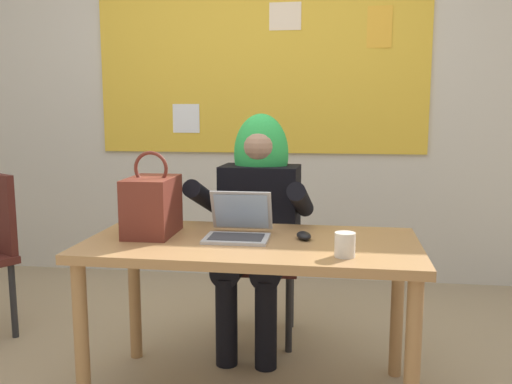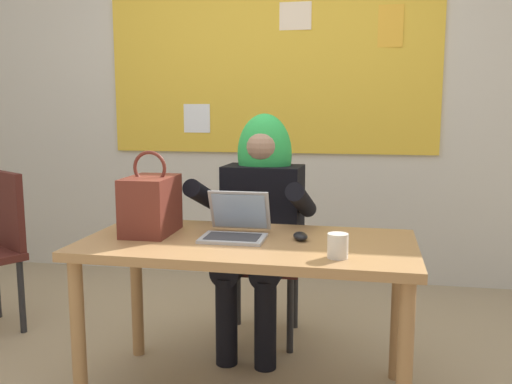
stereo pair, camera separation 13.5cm
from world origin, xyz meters
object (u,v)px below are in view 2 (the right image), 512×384
object	(u,v)px
desk_main	(248,260)
person_costumed	(260,210)
laptop	(236,227)
computer_mouse	(300,236)
coffee_mug	(338,246)
handbag	(151,204)
chair_at_desk	(264,247)

from	to	relation	value
desk_main	person_costumed	size ratio (longest dim) A/B	1.15
laptop	computer_mouse	bearing A→B (deg)	-0.56
computer_mouse	coffee_mug	world-z (taller)	coffee_mug
desk_main	computer_mouse	size ratio (longest dim) A/B	13.89
person_costumed	laptop	distance (m)	0.54
computer_mouse	handbag	bearing A→B (deg)	163.25
chair_at_desk	coffee_mug	bearing A→B (deg)	23.10
person_costumed	computer_mouse	bearing A→B (deg)	30.00
desk_main	handbag	bearing A→B (deg)	173.93
chair_at_desk	laptop	xyz separation A→B (m)	(-0.01, -0.67, 0.26)
desk_main	handbag	size ratio (longest dim) A/B	3.82
chair_at_desk	person_costumed	world-z (taller)	person_costumed
desk_main	person_costumed	bearing A→B (deg)	94.92
person_costumed	computer_mouse	size ratio (longest dim) A/B	12.04
computer_mouse	handbag	distance (m)	0.69
coffee_mug	laptop	bearing A→B (deg)	150.29
laptop	desk_main	bearing A→B (deg)	-36.56
handbag	desk_main	bearing A→B (deg)	-6.07
desk_main	laptop	bearing A→B (deg)	143.58
desk_main	handbag	distance (m)	0.51
handbag	chair_at_desk	bearing A→B (deg)	58.62
laptop	handbag	bearing A→B (deg)	179.70
handbag	laptop	bearing A→B (deg)	-0.15
person_costumed	laptop	size ratio (longest dim) A/B	4.37
person_costumed	chair_at_desk	bearing A→B (deg)	-176.99
chair_at_desk	person_costumed	size ratio (longest dim) A/B	0.72
chair_at_desk	laptop	bearing A→B (deg)	-3.63
person_costumed	laptop	bearing A→B (deg)	1.72
desk_main	chair_at_desk	bearing A→B (deg)	94.01
coffee_mug	person_costumed	bearing A→B (deg)	118.99
computer_mouse	desk_main	bearing A→B (deg)	175.04
laptop	computer_mouse	distance (m)	0.29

